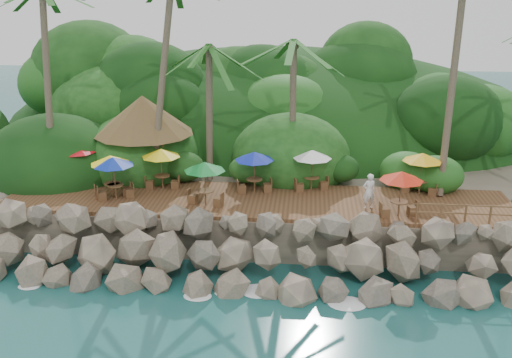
{
  "coord_description": "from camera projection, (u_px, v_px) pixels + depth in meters",
  "views": [
    {
      "loc": [
        2.57,
        -21.13,
        12.81
      ],
      "look_at": [
        0.0,
        6.0,
        3.4
      ],
      "focal_mm": 39.68,
      "sensor_mm": 36.0,
      "label": 1
    }
  ],
  "objects": [
    {
      "name": "seawall",
      "position": [
        248.0,
        254.0,
        25.8
      ],
      "size": [
        29.0,
        4.0,
        2.3
      ],
      "primitive_type": null,
      "color": "gray",
      "rests_on": "ground"
    },
    {
      "name": "foam_line",
      "position": [
        244.0,
        295.0,
        24.57
      ],
      "size": [
        25.2,
        0.8,
        0.06
      ],
      "color": "white",
      "rests_on": "ground"
    },
    {
      "name": "palms",
      "position": [
        282.0,
        6.0,
        28.57
      ],
      "size": [
        32.24,
        7.29,
        12.57
      ],
      "color": "brown",
      "rests_on": "ground"
    },
    {
      "name": "land_base",
      "position": [
        270.0,
        164.0,
        39.01
      ],
      "size": [
        32.0,
        25.2,
        2.1
      ],
      "primitive_type": "cube",
      "color": "gray",
      "rests_on": "ground"
    },
    {
      "name": "waiter",
      "position": [
        369.0,
        191.0,
        27.67
      ],
      "size": [
        0.77,
        0.63,
        1.82
      ],
      "primitive_type": "imported",
      "rotation": [
        0.0,
        0.0,
        3.48
      ],
      "color": "white",
      "rests_on": "terrace"
    },
    {
      "name": "ground",
      "position": [
        243.0,
        299.0,
        24.29
      ],
      "size": [
        140.0,
        140.0,
        0.0
      ],
      "primitive_type": "plane",
      "color": "#19514F",
      "rests_on": "ground"
    },
    {
      "name": "dining_clusters",
      "position": [
        226.0,
        162.0,
        29.06
      ],
      "size": [
        20.6,
        5.28,
        2.25
      ],
      "color": "brown",
      "rests_on": "terrace"
    },
    {
      "name": "jungle_hill",
      "position": [
        276.0,
        149.0,
        46.41
      ],
      "size": [
        44.8,
        28.0,
        15.4
      ],
      "primitive_type": "ellipsoid",
      "color": "#143811",
      "rests_on": "ground"
    },
    {
      "name": "jungle_foliage",
      "position": [
        268.0,
        183.0,
        38.41
      ],
      "size": [
        44.0,
        16.0,
        12.0
      ],
      "primitive_type": null,
      "color": "#143811",
      "rests_on": "ground"
    },
    {
      "name": "palapa",
      "position": [
        143.0,
        115.0,
        32.05
      ],
      "size": [
        5.67,
        5.67,
        4.6
      ],
      "color": "brown",
      "rests_on": "ground"
    },
    {
      "name": "railing",
      "position": [
        491.0,
        213.0,
        25.8
      ],
      "size": [
        7.2,
        0.1,
        1.0
      ],
      "color": "brown",
      "rests_on": "terrace"
    },
    {
      "name": "terrace",
      "position": [
        256.0,
        201.0,
        29.22
      ],
      "size": [
        26.0,
        5.0,
        0.2
      ],
      "primitive_type": "cube",
      "color": "brown",
      "rests_on": "land_base"
    }
  ]
}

